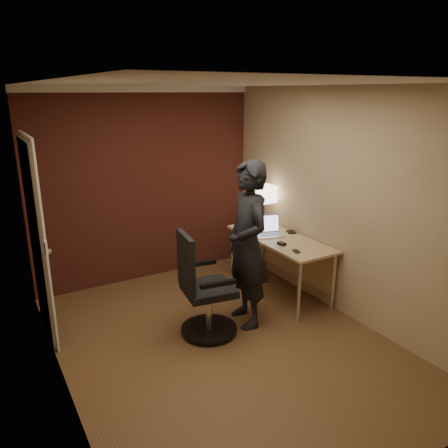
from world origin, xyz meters
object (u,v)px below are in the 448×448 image
at_px(wallet, 291,232).
at_px(phone, 296,251).
at_px(mouse, 282,244).
at_px(person, 248,245).
at_px(office_chair, 202,292).
at_px(desk, 284,246).
at_px(laptop, 268,229).
at_px(desk_lamp, 265,194).

bearing_deg(wallet, phone, -124.02).
relative_size(mouse, person, 0.06).
bearing_deg(office_chair, wallet, 17.15).
bearing_deg(desk, mouse, -134.15).
height_order(desk, phone, phone).
xyz_separation_m(laptop, mouse, (-0.09, -0.40, -0.05)).
relative_size(phone, person, 0.06).
xyz_separation_m(desk_lamp, mouse, (-0.28, -0.74, -0.40)).
relative_size(laptop, person, 0.22).
distance_m(desk_lamp, phone, 1.12).
bearing_deg(desk_lamp, office_chair, -147.33).
bearing_deg(phone, desk, 82.65).
bearing_deg(mouse, phone, -94.15).
bearing_deg(laptop, person, -140.01).
relative_size(office_chair, person, 0.61).
relative_size(wallet, office_chair, 0.10).
height_order(desk, office_chair, office_chair).
xyz_separation_m(mouse, phone, (0.00, -0.26, -0.01)).
bearing_deg(office_chair, desk_lamp, 32.67).
height_order(desk_lamp, office_chair, desk_lamp).
bearing_deg(office_chair, mouse, 8.49).
distance_m(mouse, wallet, 0.48).
height_order(laptop, phone, laptop).
relative_size(desk_lamp, phone, 4.65).
distance_m(desk, desk_lamp, 0.75).
bearing_deg(wallet, mouse, -141.93).
height_order(laptop, person, person).
distance_m(mouse, office_chair, 1.18).
bearing_deg(desk_lamp, wallet, -77.77).
height_order(phone, wallet, wallet).
relative_size(laptop, office_chair, 0.36).
height_order(desk_lamp, mouse, desk_lamp).
bearing_deg(person, desk, 125.01).
bearing_deg(mouse, office_chair, -176.13).
relative_size(phone, office_chair, 0.11).
xyz_separation_m(phone, wallet, (0.38, 0.56, 0.01)).
relative_size(laptop, wallet, 3.53).
bearing_deg(desk, desk_lamp, 82.51).
distance_m(wallet, person, 1.10).
bearing_deg(wallet, desk, -155.42).
bearing_deg(laptop, wallet, -19.03).
distance_m(laptop, office_chair, 1.39).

